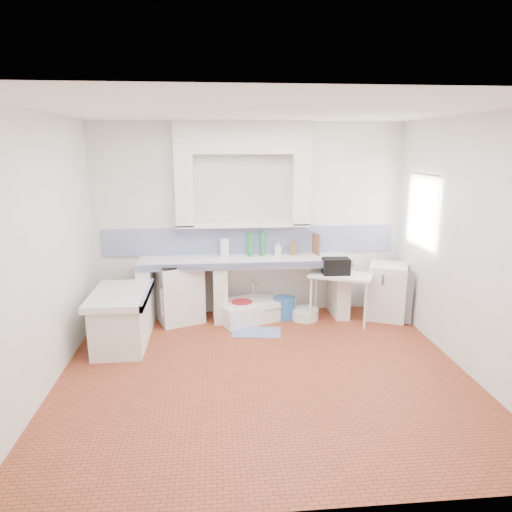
{
  "coord_description": "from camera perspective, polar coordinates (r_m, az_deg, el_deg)",
  "views": [
    {
      "loc": [
        -0.52,
        -4.64,
        2.47
      ],
      "look_at": [
        0.0,
        1.0,
        1.1
      ],
      "focal_mm": 32.21,
      "sensor_mm": 36.0,
      "label": 1
    }
  ],
  "objects": [
    {
      "name": "knife_block",
      "position": [
        6.75,
        4.69,
        0.98
      ],
      "size": [
        0.11,
        0.09,
        0.2
      ],
      "primitive_type": "cube",
      "rotation": [
        0.0,
        0.0,
        -0.08
      ],
      "color": "brown",
      "rests_on": "counter_slab"
    },
    {
      "name": "wall_right",
      "position": [
        5.51,
        25.07,
        1.1
      ],
      "size": [
        0.0,
        4.5,
        4.5
      ],
      "primitive_type": "plane",
      "rotation": [
        1.57,
        0.0,
        -1.57
      ],
      "color": "white",
      "rests_on": "ground"
    },
    {
      "name": "water_bottle_b",
      "position": [
        6.94,
        1.83,
        -5.86
      ],
      "size": [
        0.09,
        0.09,
        0.32
      ],
      "primitive_type": "cylinder",
      "rotation": [
        0.0,
        0.0,
        -0.07
      ],
      "color": "silver",
      "rests_on": "ground"
    },
    {
      "name": "side_table",
      "position": [
        6.66,
        10.35,
        -5.15
      ],
      "size": [
        0.97,
        0.78,
        0.04
      ],
      "primitive_type": "cube",
      "rotation": [
        0.0,
        0.0,
        -0.42
      ],
      "color": "white",
      "rests_on": "ground"
    },
    {
      "name": "bucket_blue",
      "position": [
        6.78,
        3.53,
        -6.41
      ],
      "size": [
        0.35,
        0.35,
        0.3
      ],
      "primitive_type": "cylinder",
      "rotation": [
        0.0,
        0.0,
        -0.07
      ],
      "color": "#2E67B1",
      "rests_on": "ground"
    },
    {
      "name": "counter_lip",
      "position": [
        6.28,
        -1.26,
        -1.25
      ],
      "size": [
        3.0,
        0.04,
        0.1
      ],
      "primitive_type": "cube",
      "color": "navy",
      "rests_on": "ground"
    },
    {
      "name": "cutting_board",
      "position": [
        6.8,
        7.49,
        1.51
      ],
      "size": [
        0.07,
        0.23,
        0.31
      ],
      "primitive_type": "cube",
      "rotation": [
        0.0,
        0.0,
        0.22
      ],
      "color": "brown",
      "rests_on": "counter_slab"
    },
    {
      "name": "soap_bottle",
      "position": [
        6.71,
        2.72,
        0.99
      ],
      "size": [
        0.1,
        0.1,
        0.21
      ],
      "primitive_type": "imported",
      "rotation": [
        0.0,
        0.0,
        -0.01
      ],
      "color": "white",
      "rests_on": "counter_slab"
    },
    {
      "name": "backsplash",
      "position": [
        6.78,
        -0.77,
        1.95
      ],
      "size": [
        4.27,
        0.03,
        0.4
      ],
      "primitive_type": "cube",
      "color": "navy",
      "rests_on": "ground"
    },
    {
      "name": "sink",
      "position": [
        6.75,
        -0.2,
        -6.71
      ],
      "size": [
        1.21,
        0.96,
        0.26
      ],
      "primitive_type": "cube",
      "rotation": [
        0.0,
        0.0,
        0.42
      ],
      "color": "white",
      "rests_on": "ground"
    },
    {
      "name": "green_bottle_b",
      "position": [
        6.67,
        0.81,
        1.55
      ],
      "size": [
        0.08,
        0.08,
        0.35
      ],
      "primitive_type": "cylinder",
      "rotation": [
        0.0,
        0.0,
        -0.04
      ],
      "color": "#247841",
      "rests_on": "counter_slab"
    },
    {
      "name": "alcove_mass",
      "position": [
        6.53,
        -1.63,
        14.52
      ],
      "size": [
        1.9,
        0.25,
        0.45
      ],
      "primitive_type": "cube",
      "color": "white",
      "rests_on": "ground"
    },
    {
      "name": "green_bottle_a",
      "position": [
        6.63,
        -0.75,
        1.44
      ],
      "size": [
        0.08,
        0.08,
        0.35
      ],
      "primitive_type": "cylinder",
      "rotation": [
        0.0,
        0.0,
        0.1
      ],
      "color": "#247841",
      "rests_on": "counter_slab"
    },
    {
      "name": "ceiling",
      "position": [
        4.68,
        1.18,
        17.64
      ],
      "size": [
        4.5,
        4.5,
        0.0
      ],
      "primitive_type": "plane",
      "rotation": [
        3.14,
        0.0,
        0.0
      ],
      "color": "white",
      "rests_on": "ground"
    },
    {
      "name": "wall_left",
      "position": [
        5.06,
        -25.11,
        0.09
      ],
      "size": [
        0.0,
        4.5,
        4.5
      ],
      "primitive_type": "plane",
      "rotation": [
        1.57,
        0.0,
        1.57
      ],
      "color": "white",
      "rests_on": "ground"
    },
    {
      "name": "counter_pier_right",
      "position": [
        6.91,
        10.28,
        -3.97
      ],
      "size": [
        0.2,
        0.55,
        0.82
      ],
      "primitive_type": "cube",
      "color": "white",
      "rests_on": "ground"
    },
    {
      "name": "bucket_orange",
      "position": [
        6.76,
        0.21,
        -6.8
      ],
      "size": [
        0.32,
        0.32,
        0.23
      ],
      "primitive_type": "cylinder",
      "rotation": [
        0.0,
        0.0,
        0.38
      ],
      "color": "#C14F0A",
      "rests_on": "ground"
    },
    {
      "name": "paper_towel",
      "position": [
        6.65,
        -3.94,
        1.07
      ],
      "size": [
        0.14,
        0.14,
        0.26
      ],
      "primitive_type": "cylinder",
      "rotation": [
        0.0,
        0.0,
        0.05
      ],
      "color": "white",
      "rests_on": "counter_slab"
    },
    {
      "name": "bucket_red",
      "position": [
        6.65,
        -1.75,
        -6.88
      ],
      "size": [
        0.36,
        0.36,
        0.29
      ],
      "primitive_type": "cylinder",
      "rotation": [
        0.0,
        0.0,
        -0.17
      ],
      "color": "red",
      "rests_on": "ground"
    },
    {
      "name": "basin_white",
      "position": [
        6.77,
        6.09,
        -7.17
      ],
      "size": [
        0.42,
        0.42,
        0.15
      ],
      "primitive_type": "cylinder",
      "rotation": [
        0.0,
        0.0,
        0.06
      ],
      "color": "white",
      "rests_on": "ground"
    },
    {
      "name": "floor",
      "position": [
        5.28,
        1.03,
        -14.29
      ],
      "size": [
        4.5,
        4.5,
        0.0
      ],
      "primitive_type": "plane",
      "color": "#9C4126",
      "rests_on": "ground"
    },
    {
      "name": "wall_front",
      "position": [
        2.89,
        5.53,
        -8.18
      ],
      "size": [
        4.5,
        0.0,
        4.5
      ],
      "primitive_type": "plane",
      "rotation": [
        -1.57,
        0.0,
        0.0
      ],
      "color": "white",
      "rests_on": "ground"
    },
    {
      "name": "stove",
      "position": [
        6.67,
        -9.54,
        -4.49
      ],
      "size": [
        0.76,
        0.75,
        0.84
      ],
      "primitive_type": "cube",
      "rotation": [
        0.0,
        0.0,
        0.37
      ],
      "color": "white",
      "rests_on": "ground"
    },
    {
      "name": "wall_back",
      "position": [
        6.74,
        -0.78,
        4.47
      ],
      "size": [
        4.5,
        0.0,
        4.5
      ],
      "primitive_type": "plane",
      "rotation": [
        1.57,
        0.0,
        0.0
      ],
      "color": "white",
      "rests_on": "ground"
    },
    {
      "name": "window_frame",
      "position": [
        6.6,
        21.39,
        5.09
      ],
      "size": [
        0.35,
        0.86,
        1.06
      ],
      "primitive_type": "cube",
      "color": "#371F11",
      "rests_on": "ground"
    },
    {
      "name": "lace_valance",
      "position": [
        6.49,
        20.53,
        8.43
      ],
      "size": [
        0.01,
        0.84,
        0.24
      ],
      "primitive_type": "cube",
      "color": "white",
      "rests_on": "ground"
    },
    {
      "name": "counter_slab",
      "position": [
        6.55,
        -1.43,
        -0.62
      ],
      "size": [
        3.0,
        0.6,
        0.08
      ],
      "primitive_type": "cube",
      "color": "white",
      "rests_on": "ground"
    },
    {
      "name": "counter_pier_left",
      "position": [
        6.74,
        -13.42,
        -4.59
      ],
      "size": [
        0.2,
        0.55,
        0.82
      ],
      "primitive_type": "cube",
      "color": "white",
      "rests_on": "ground"
    },
    {
      "name": "peninsula_top",
      "position": [
        5.94,
        -16.51,
        -4.71
      ],
      "size": [
        0.7,
        1.1,
        0.08
      ],
      "primitive_type": "cube",
      "color": "white",
      "rests_on": "ground"
    },
    {
      "name": "counter_pier_mid",
      "position": [
        6.66,
        -4.42,
        -4.44
      ],
      "size": [
        0.2,
        0.55,
        0.82
      ],
      "primitive_type": "cube",
      "color": "white",
      "rests_on": "ground"
    },
    {
      "name": "water_bottle_a",
      "position": [
        6.91,
        -1.04,
        -6.13
      ],
      "size": [
        0.09,
        0.09,
        0.27
      ],
      "primitive_type": "cylinder",
      "rotation": [
        0.0,
        0.0,
        0.19
      ],
      "color": "silver",
      "rests_on": "ground"
    },
    {
      "name": "peninsula_base",
      "position": [
        6.06,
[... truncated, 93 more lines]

